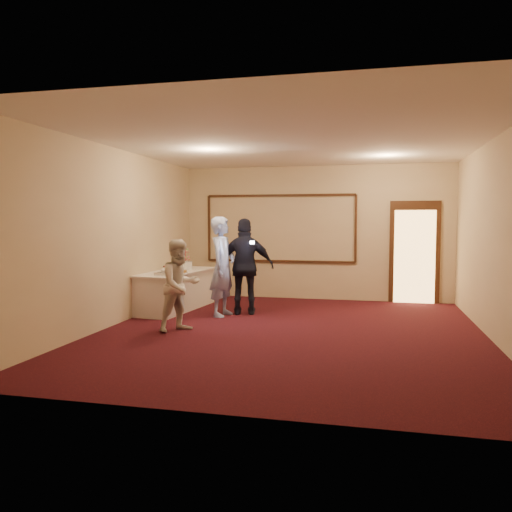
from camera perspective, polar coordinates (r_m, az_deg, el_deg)
The scene contains 14 objects.
floor at distance 8.05m, azimuth 3.90°, elevation -8.67°, with size 7.00×7.00×0.00m, color black.
room_walls at distance 7.86m, azimuth 3.97°, elevation 5.90°, with size 6.04×7.04×3.02m.
wall_molding at distance 11.41m, azimuth 2.75°, elevation 3.17°, with size 3.45×0.04×1.55m.
doorway at distance 11.26m, azimuth 17.66°, elevation 0.33°, with size 1.05×0.07×2.20m.
buffet_table at distance 10.12m, azimuth -9.21°, elevation -3.86°, with size 1.09×2.30×0.77m.
pavlova_tray at distance 9.29m, azimuth -10.05°, elevation -1.76°, with size 0.39×0.49×0.17m.
cupcake_stand at distance 10.91m, azimuth -8.10°, elevation -0.44°, with size 0.30×0.30×0.44m.
plate_stack_a at distance 10.11m, azimuth -9.70°, elevation -1.23°, with size 0.20×0.20×0.16m.
plate_stack_b at distance 10.30m, azimuth -7.85°, elevation -1.09°, with size 0.21×0.21×0.17m.
tart at distance 9.68m, azimuth -8.55°, elevation -1.79°, with size 0.25×0.25×0.05m.
man at distance 9.27m, azimuth -3.83°, elevation -1.21°, with size 0.67×0.44×1.85m, color #99B1F5.
woman at distance 8.08m, azimuth -8.66°, elevation -3.34°, with size 0.72×0.56×1.48m, color silver.
guest at distance 9.42m, azimuth -1.21°, elevation -1.21°, with size 1.07×0.44×1.82m, color black.
camera_flash at distance 9.07m, azimuth -0.45°, elevation 1.56°, with size 0.07×0.04×0.05m, color white.
Camera 1 is at (1.24, -7.75, 1.76)m, focal length 35.00 mm.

